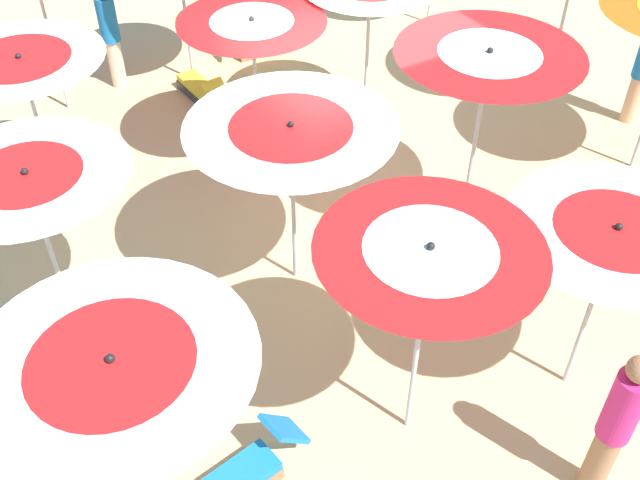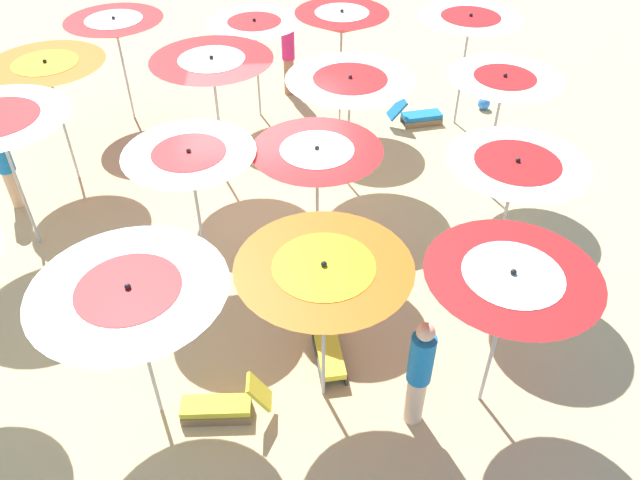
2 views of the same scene
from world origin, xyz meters
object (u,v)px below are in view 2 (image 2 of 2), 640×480
Objects in this scene: beach_umbrella_5 at (213,70)px; beach_umbrella_9 at (350,88)px; beach_umbrella_7 at (132,302)px; lounger_2 at (328,347)px; beachgoer_0 at (6,166)px; beach_umbrella_0 at (116,28)px; beach_umbrella_10 at (317,160)px; beach_umbrella_14 at (515,173)px; beach_umbrella_12 at (469,26)px; beach_umbrella_15 at (510,286)px; beach_umbrella_4 at (255,29)px; lounger_1 at (223,405)px; beach_umbrella_8 at (342,22)px; beach_ball at (484,104)px; beach_umbrella_6 at (191,164)px; beach_umbrella_13 at (503,85)px; lounger_0 at (417,115)px; beach_umbrella_1 at (48,73)px; beachgoer_2 at (288,54)px; beachgoer_1 at (419,373)px; beach_umbrella_11 at (324,279)px.

beach_umbrella_9 is at bearing 173.21° from beach_umbrella_5.
beach_umbrella_9 is (-2.98, -5.03, -0.01)m from beach_umbrella_7.
lounger_2 is 6.77m from beachgoer_0.
beach_umbrella_10 is at bearing 125.93° from beach_umbrella_0.
beach_umbrella_0 is 1.02× the size of beach_umbrella_14.
beach_umbrella_12 is 1.50× the size of beachgoer_0.
beach_umbrella_4 is at bearing -70.18° from beach_umbrella_15.
beach_umbrella_10 is 1.91× the size of lounger_1.
lounger_1 is at bearing 73.59° from beach_umbrella_8.
lounger_1 is 4.18× the size of beach_ball.
lounger_1 is (0.46, 8.04, -1.78)m from beach_umbrella_4.
beach_umbrella_13 is at bearing -159.62° from beach_umbrella_6.
beach_ball is (-1.68, -0.57, -0.07)m from lounger_0.
beach_umbrella_15 is (1.45, 7.33, -0.11)m from beach_umbrella_12.
beachgoer_0 is at bearing 23.70° from beach_umbrella_8.
lounger_1 is at bearing -127.25° from lounger_0.
beach_umbrella_10 is at bearing 80.01° from beach_umbrella_8.
beach_umbrella_6 is 3.40m from lounger_1.
beach_umbrella_1 is at bearing -41.53° from beach_umbrella_15.
beach_umbrella_13 reaches higher than lounger_1.
beach_umbrella_4 is at bearing -82.31° from beachgoer_0.
beach_umbrella_5 is 2.17× the size of lounger_1.
beach_umbrella_10 is (-4.53, 2.88, -0.18)m from beach_umbrella_1.
beach_umbrella_13 is at bearing 135.05° from lounger_2.
beachgoer_2 reaches higher than lounger_1.
beach_umbrella_0 is 0.97× the size of beach_umbrella_13.
beach_umbrella_4 is at bearing -37.63° from beach_umbrella_13.
beach_umbrella_7 is 8.07× the size of beach_ball.
beach_umbrella_8 reaches higher than beach_umbrella_0.
beach_umbrella_15 is at bearing 123.35° from beach_umbrella_5.
beach_ball is at bearing -76.49° from beachgoer_2.
beach_umbrella_8 is 4.83m from beach_umbrella_10.
beach_umbrella_10 is at bearing -128.53° from lounger_0.
beach_umbrella_6 is at bearing 85.87° from beach_umbrella_5.
beach_umbrella_5 is (-2.18, 2.67, 0.23)m from beach_umbrella_0.
beach_umbrella_6 is at bearing 110.64° from beach_umbrella_0.
beach_umbrella_5 is 1.13× the size of beach_umbrella_10.
beach_umbrella_9 is at bearing -46.44° from beachgoer_1.
beach_umbrella_1 is 5.37m from beach_umbrella_10.
lounger_0 is 0.67× the size of beachgoer_2.
beach_umbrella_14 is at bearing -84.10° from beachgoer_1.
beach_umbrella_6 is (-1.99, 5.28, -0.03)m from beach_umbrella_0.
beach_umbrella_12 is at bearing -139.27° from beach_umbrella_6.
beach_umbrella_13 is (-7.13, 3.37, 0.09)m from beach_umbrella_0.
beach_umbrella_10 is (0.84, 4.75, -0.24)m from beach_umbrella_8.
beach_umbrella_1 is 6.06m from beach_umbrella_7.
beach_umbrella_10 is at bearing -113.92° from lounger_1.
beach_umbrella_9 is 5.31m from beach_umbrella_15.
beach_umbrella_0 is at bearing -64.82° from beach_umbrella_11.
lounger_1 is at bearing 45.13° from beach_umbrella_13.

